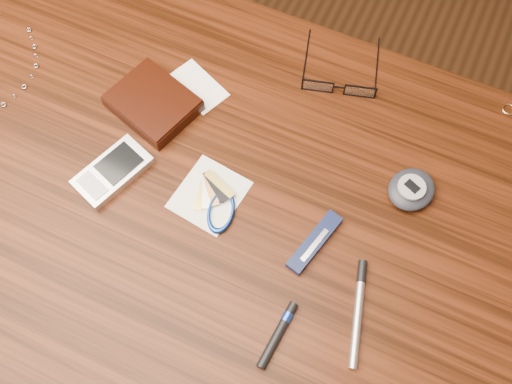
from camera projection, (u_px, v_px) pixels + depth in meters
ground at (241, 327)px, 1.44m from camera, size 3.80×3.80×0.00m
desk at (231, 240)px, 0.86m from camera, size 1.00×0.70×0.75m
wallet_and_card at (154, 103)px, 0.82m from camera, size 0.16×0.16×0.03m
eyeglasses at (339, 85)px, 0.84m from camera, size 0.14×0.14×0.02m
gold_ring at (509, 109)px, 0.83m from camera, size 0.02×0.02×0.00m
pda_phone at (113, 172)px, 0.78m from camera, size 0.09×0.12×0.02m
pedometer at (411, 189)px, 0.76m from camera, size 0.08×0.09×0.03m
notepad_keys at (215, 202)px, 0.77m from camera, size 0.10×0.10×0.01m
pocket_knife at (315, 242)px, 0.74m from camera, size 0.04×0.10×0.01m
silver_pen at (359, 304)px, 0.71m from camera, size 0.05×0.13×0.01m
black_blue_pen at (279, 333)px, 0.69m from camera, size 0.02×0.09×0.01m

